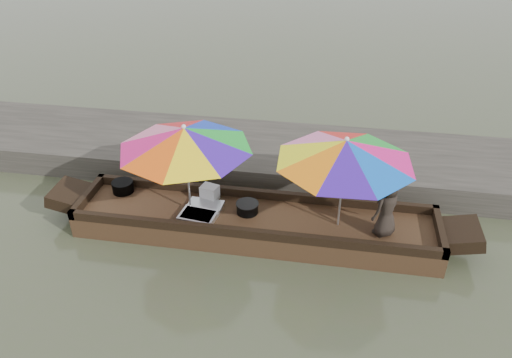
% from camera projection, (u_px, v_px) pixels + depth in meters
% --- Properties ---
extents(water, '(80.00, 80.00, 0.00)m').
position_uv_depth(water, '(255.00, 233.00, 8.27)').
color(water, '#414930').
rests_on(water, ground).
extents(dock, '(22.00, 2.20, 0.50)m').
position_uv_depth(dock, '(274.00, 156.00, 9.98)').
color(dock, '#2D2B26').
rests_on(dock, ground).
extents(boat_hull, '(5.86, 1.20, 0.35)m').
position_uv_depth(boat_hull, '(255.00, 225.00, 8.17)').
color(boat_hull, black).
rests_on(boat_hull, water).
extents(cooking_pot, '(0.37, 0.37, 0.19)m').
position_uv_depth(cooking_pot, '(123.00, 187.00, 8.66)').
color(cooking_pot, black).
rests_on(cooking_pot, boat_hull).
extents(tray_crayfish, '(0.63, 0.47, 0.09)m').
position_uv_depth(tray_crayfish, '(198.00, 216.00, 8.01)').
color(tray_crayfish, silver).
rests_on(tray_crayfish, boat_hull).
extents(tray_scallop, '(0.60, 0.43, 0.06)m').
position_uv_depth(tray_scallop, '(205.00, 206.00, 8.26)').
color(tray_scallop, silver).
rests_on(tray_scallop, boat_hull).
extents(charcoal_grill, '(0.35, 0.35, 0.16)m').
position_uv_depth(charcoal_grill, '(247.00, 208.00, 8.13)').
color(charcoal_grill, black).
rests_on(charcoal_grill, boat_hull).
extents(supply_bag, '(0.33, 0.29, 0.26)m').
position_uv_depth(supply_bag, '(210.00, 193.00, 8.43)').
color(supply_bag, silver).
rests_on(supply_bag, boat_hull).
extents(vendor, '(0.56, 0.56, 0.97)m').
position_uv_depth(vendor, '(387.00, 208.00, 7.45)').
color(vendor, black).
rests_on(vendor, boat_hull).
extents(umbrella_bow, '(2.13, 2.13, 1.55)m').
position_uv_depth(umbrella_bow, '(187.00, 170.00, 7.83)').
color(umbrella_bow, green).
rests_on(umbrella_bow, boat_hull).
extents(umbrella_stern, '(2.67, 2.67, 1.55)m').
position_uv_depth(umbrella_stern, '(342.00, 183.00, 7.48)').
color(umbrella_stern, '#E5147A').
rests_on(umbrella_stern, boat_hull).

